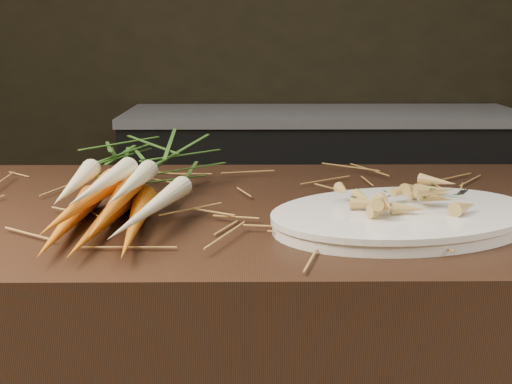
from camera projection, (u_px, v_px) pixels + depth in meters
back_counter at (322, 199)px, 3.05m from camera, size 1.82×0.62×0.84m
straw_bedding at (274, 200)px, 1.10m from camera, size 1.40×0.60×0.02m
root_veg_bunch at (126, 180)px, 1.07m from camera, size 0.21×0.57×0.10m
serving_platter at (403, 219)px, 0.98m from camera, size 0.48×0.39×0.02m
roasted_veg_heap at (404, 198)px, 0.97m from camera, size 0.24×0.20×0.05m
serving_fork at (492, 206)px, 1.01m from camera, size 0.09×0.14×0.00m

